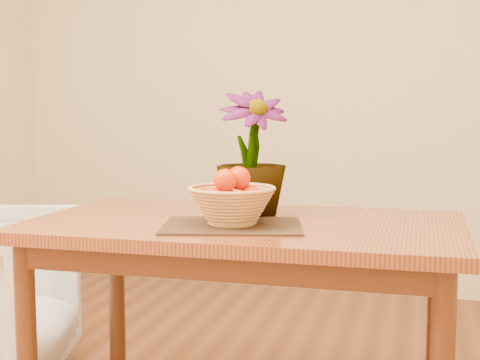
# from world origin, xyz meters

# --- Properties ---
(wall_back) EXTENTS (4.00, 0.02, 2.70)m
(wall_back) POSITION_xyz_m (0.00, 2.25, 1.35)
(wall_back) COLOR beige
(wall_back) RESTS_ON floor
(table) EXTENTS (1.40, 0.80, 0.75)m
(table) POSITION_xyz_m (0.00, 0.30, 0.66)
(table) COLOR brown
(table) RESTS_ON floor
(placemat) EXTENTS (0.49, 0.41, 0.01)m
(placemat) POSITION_xyz_m (-0.01, 0.18, 0.75)
(placemat) COLOR #372214
(placemat) RESTS_ON table
(wicker_basket) EXTENTS (0.27, 0.27, 0.11)m
(wicker_basket) POSITION_xyz_m (-0.01, 0.18, 0.81)
(wicker_basket) COLOR tan
(wicker_basket) RESTS_ON placemat
(orange_pile) EXTENTS (0.17, 0.17, 0.13)m
(orange_pile) POSITION_xyz_m (-0.01, 0.18, 0.86)
(orange_pile) COLOR red
(orange_pile) RESTS_ON wicker_basket
(potted_plant) EXTENTS (0.33, 0.33, 0.43)m
(potted_plant) POSITION_xyz_m (-0.01, 0.41, 0.96)
(potted_plant) COLOR #1A4112
(potted_plant) RESTS_ON table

